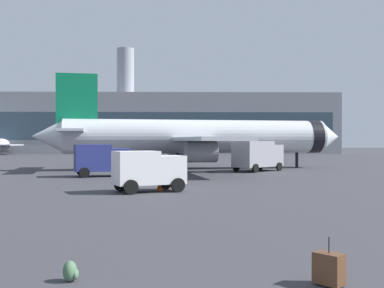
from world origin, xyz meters
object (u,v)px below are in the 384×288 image
safety_cone_mid (122,172)px  safety_cone_far (155,174)px  service_truck (101,159)px  traveller_backpack (71,271)px  rolling_suitcase (329,268)px  airplane_taxiing (1,144)px  airplane_at_gate (197,137)px  fuel_truck (258,155)px  safety_cone_near (159,185)px  cargo_van (148,169)px

safety_cone_mid → safety_cone_far: size_ratio=0.89×
service_truck → safety_cone_far: service_truck is taller
safety_cone_far → traveller_backpack: (-0.32, -30.05, -0.17)m
rolling_suitcase → traveller_backpack: 5.91m
airplane_taxiing → airplane_at_gate: bearing=-53.4°
airplane_taxiing → safety_cone_far: bearing=-61.0°
airplane_taxiing → fuel_truck: (51.04, -64.43, -0.63)m
fuel_truck → rolling_suitcase: 39.73m
safety_cone_near → service_truck: bearing=115.5°
service_truck → safety_cone_mid: bearing=9.8°
airplane_taxiing → traveller_backpack: bearing=-68.7°
safety_cone_mid → cargo_van: bearing=-76.1°
rolling_suitcase → traveller_backpack: size_ratio=2.29×
traveller_backpack → fuel_truck: bearing=74.7°
airplane_taxiing → rolling_suitcase: size_ratio=17.73×
airplane_at_gate → cargo_van: size_ratio=7.37×
service_truck → safety_cone_far: bearing=-22.2°
cargo_van → safety_cone_far: 10.92m
safety_cone_mid → airplane_taxiing: bearing=117.9°
fuel_truck → safety_cone_mid: fuel_truck is taller
rolling_suitcase → airplane_taxiing: bearing=114.0°
service_truck → rolling_suitcase: bearing=-72.1°
airplane_taxiing → rolling_suitcase: airplane_taxiing is taller
safety_cone_mid → rolling_suitcase: size_ratio=0.65×
airplane_at_gate → safety_cone_mid: size_ratio=49.67×
airplane_at_gate → cargo_van: airplane_at_gate is taller
airplane_at_gate → traveller_backpack: 43.46m
fuel_truck → safety_cone_far: size_ratio=7.40×
service_truck → traveller_backpack: 32.44m
airplane_taxiing → service_truck: bearing=-63.4°
safety_cone_near → rolling_suitcase: (4.72, -20.37, 0.05)m
traveller_backpack → service_truck: bearing=98.2°
safety_cone_far → rolling_suitcase: size_ratio=0.73×
airplane_at_gate → safety_cone_near: 23.66m
service_truck → safety_cone_mid: (1.86, 0.32, -1.25)m
cargo_van → safety_cone_mid: 13.65m
fuel_truck → safety_cone_near: (-9.49, -19.06, -1.43)m
fuel_truck → safety_cone_near: 21.34m
airplane_at_gate → fuel_truck: size_ratio=5.97×
rolling_suitcase → safety_cone_mid: bearing=104.8°
airplane_at_gate → fuel_truck: airplane_at_gate is taller
safety_cone_far → safety_cone_near: bearing=-85.3°
safety_cone_near → safety_cone_mid: safety_cone_mid is taller
airplane_at_gate → airplane_taxiing: (-44.75, 60.28, -1.26)m
airplane_at_gate → service_truck: bearing=-129.2°
fuel_truck → cargo_van: fuel_truck is taller
airplane_taxiing → cargo_van: airplane_taxiing is taller
safety_cone_mid → traveller_backpack: safety_cone_mid is taller
fuel_truck → safety_cone_far: 13.71m
fuel_truck → airplane_taxiing: bearing=128.4°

